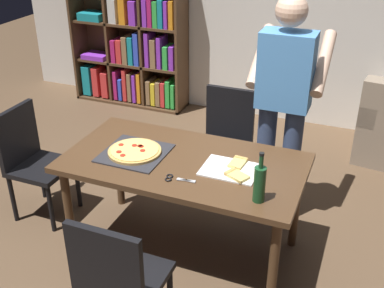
% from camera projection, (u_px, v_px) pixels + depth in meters
% --- Properties ---
extents(ground_plane, '(12.00, 12.00, 0.00)m').
position_uv_depth(ground_plane, '(184.00, 248.00, 3.55)').
color(ground_plane, brown).
extents(dining_table, '(1.61, 0.85, 0.75)m').
position_uv_depth(dining_table, '(184.00, 171.00, 3.24)').
color(dining_table, '#4C331E').
rests_on(dining_table, ground_plane).
extents(chair_near_camera, '(0.42, 0.42, 0.90)m').
position_uv_depth(chair_near_camera, '(118.00, 278.00, 2.56)').
color(chair_near_camera, black).
rests_on(chair_near_camera, ground_plane).
extents(chair_far_side, '(0.42, 0.42, 0.90)m').
position_uv_depth(chair_far_side, '(226.00, 135.00, 4.06)').
color(chair_far_side, black).
rests_on(chair_far_side, ground_plane).
extents(chair_left_end, '(0.42, 0.42, 0.90)m').
position_uv_depth(chair_left_end, '(31.00, 156.00, 3.74)').
color(chair_left_end, black).
rests_on(chair_left_end, ground_plane).
extents(bookshelf, '(1.40, 0.35, 1.95)m').
position_uv_depth(bookshelf, '(129.00, 29.00, 5.63)').
color(bookshelf, '#513823').
rests_on(bookshelf, ground_plane).
extents(person_serving_pizza, '(0.55, 0.54, 1.75)m').
position_uv_depth(person_serving_pizza, '(284.00, 100.00, 3.49)').
color(person_serving_pizza, '#38476B').
rests_on(person_serving_pizza, ground_plane).
extents(pepperoni_pizza_on_tray, '(0.42, 0.42, 0.04)m').
position_uv_depth(pepperoni_pizza_on_tray, '(135.00, 152.00, 3.27)').
color(pepperoni_pizza_on_tray, '#2D2D33').
rests_on(pepperoni_pizza_on_tray, dining_table).
extents(pizza_slices_on_towel, '(0.36, 0.30, 0.03)m').
position_uv_depth(pizza_slices_on_towel, '(233.00, 169.00, 3.08)').
color(pizza_slices_on_towel, white).
rests_on(pizza_slices_on_towel, dining_table).
extents(wine_bottle, '(0.07, 0.07, 0.32)m').
position_uv_depth(wine_bottle, '(260.00, 183.00, 2.73)').
color(wine_bottle, '#194723').
rests_on(wine_bottle, dining_table).
extents(kitchen_scissors, '(0.20, 0.09, 0.01)m').
position_uv_depth(kitchen_scissors, '(175.00, 179.00, 2.98)').
color(kitchen_scissors, silver).
rests_on(kitchen_scissors, dining_table).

